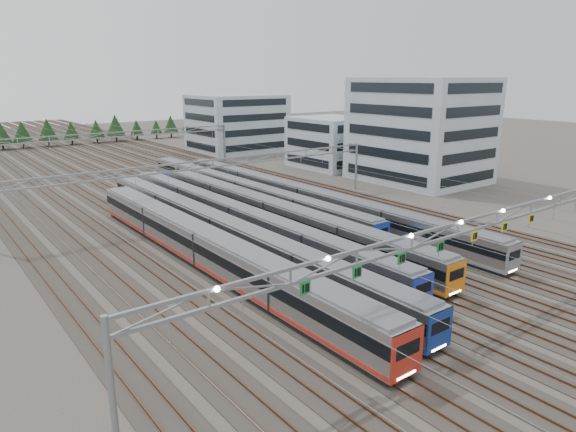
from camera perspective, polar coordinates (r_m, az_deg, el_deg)
ground at (r=45.62m, az=17.58°, el=-10.17°), size 400.00×400.00×0.00m
track_bed at (r=129.04m, az=-21.34°, el=6.37°), size 54.00×260.00×5.42m
train_a at (r=52.92m, az=-9.03°, el=-3.52°), size 2.96×52.49×3.86m
train_b at (r=59.25m, az=-7.51°, el=-1.59°), size 2.70×60.74×3.51m
train_c at (r=64.38m, az=-5.60°, el=-0.22°), size 2.62×57.72×3.41m
train_d at (r=65.90m, az=-1.79°, el=0.29°), size 2.76×55.56×3.59m
train_e at (r=80.01m, az=-5.12°, el=2.81°), size 2.56×58.54×3.33m
train_f at (r=74.70m, az=1.83°, el=2.02°), size 2.65×65.03×3.44m
gantry_near at (r=43.05m, az=18.42°, el=-1.66°), size 56.36×0.61×8.08m
gantry_mid at (r=73.00m, az=-8.33°, el=5.10°), size 56.36×0.36×8.00m
gantry_far at (r=114.17m, az=-19.44°, el=8.01°), size 56.36×0.36×8.00m
depot_bldg_south at (r=99.53m, az=14.46°, el=9.23°), size 18.00×22.00×18.90m
depot_bldg_mid at (r=112.44m, az=4.97°, el=8.16°), size 14.00×16.00×10.65m
depot_bldg_north at (r=138.00m, az=-5.69°, el=10.25°), size 22.00×18.00×14.50m
treeline at (r=161.05m, az=-23.99°, el=8.65°), size 100.10×5.60×7.02m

